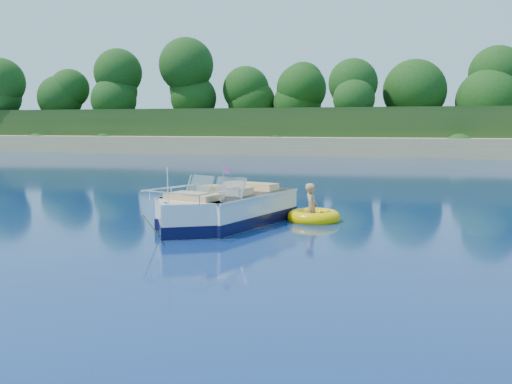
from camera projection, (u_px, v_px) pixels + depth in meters
The scene contains 6 objects.
ground at pixel (122, 241), 12.51m from camera, with size 160.00×160.00×0.00m, color #0A1A49.
shoreline at pixel (374, 137), 73.12m from camera, with size 170.00×59.00×6.00m.
treeline at pixel (354, 91), 50.90m from camera, with size 150.00×7.12×8.19m.
motorboat at pixel (223, 212), 14.35m from camera, with size 2.84×5.32×1.81m.
tow_tube at pixel (314, 217), 15.10m from camera, with size 1.43×1.43×0.37m.
boy at pixel (311, 220), 15.20m from camera, with size 0.51×0.34×1.41m, color tan.
Camera 1 is at (6.31, -10.95, 2.53)m, focal length 40.00 mm.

